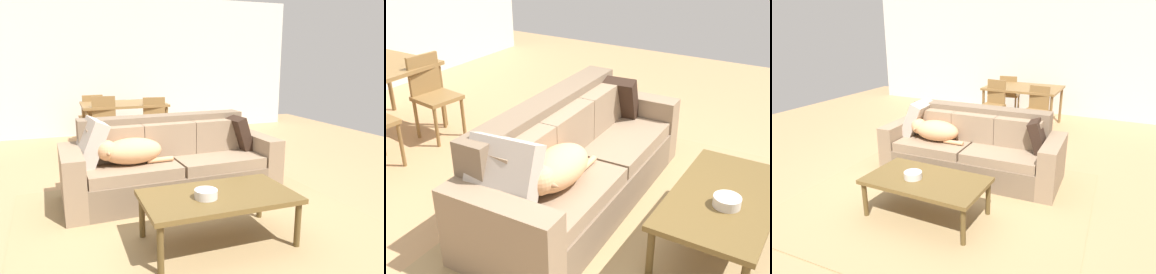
# 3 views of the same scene
# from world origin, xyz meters

# --- Properties ---
(ground_plane) EXTENTS (10.00, 10.00, 0.00)m
(ground_plane) POSITION_xyz_m (0.00, 0.00, 0.00)
(ground_plane) COLOR tan
(back_partition) EXTENTS (8.00, 0.12, 2.70)m
(back_partition) POSITION_xyz_m (0.00, 4.00, 1.35)
(back_partition) COLOR silver
(back_partition) RESTS_ON ground
(area_rug) EXTENTS (3.27, 2.93, 0.01)m
(area_rug) POSITION_xyz_m (0.22, -0.53, 0.01)
(area_rug) COLOR #A2865A
(area_rug) RESTS_ON ground
(couch) EXTENTS (2.33, 0.94, 0.86)m
(couch) POSITION_xyz_m (0.22, 0.30, 0.33)
(couch) COLOR #75604B
(couch) RESTS_ON ground
(dog_on_left_cushion) EXTENTS (0.77, 0.37, 0.27)m
(dog_on_left_cushion) POSITION_xyz_m (-0.27, 0.15, 0.57)
(dog_on_left_cushion) COLOR tan
(dog_on_left_cushion) RESTS_ON couch
(throw_pillow_by_left_arm) EXTENTS (0.38, 0.51, 0.50)m
(throw_pillow_by_left_arm) POSITION_xyz_m (-0.63, 0.32, 0.65)
(throw_pillow_by_left_arm) COLOR #B6A89B
(throw_pillow_by_left_arm) RESTS_ON couch
(throw_pillow_by_right_arm) EXTENTS (0.28, 0.43, 0.42)m
(throw_pillow_by_right_arm) POSITION_xyz_m (1.06, 0.38, 0.62)
(throw_pillow_by_right_arm) COLOR #2F1F16
(throw_pillow_by_right_arm) RESTS_ON couch
(coffee_table) EXTENTS (1.23, 0.68, 0.42)m
(coffee_table) POSITION_xyz_m (0.25, -0.88, 0.38)
(coffee_table) COLOR brown
(coffee_table) RESTS_ON ground
(bowl_on_coffee_table) EXTENTS (0.18, 0.18, 0.07)m
(bowl_on_coffee_table) POSITION_xyz_m (0.12, -0.93, 0.46)
(bowl_on_coffee_table) COLOR silver
(bowl_on_coffee_table) RESTS_ON coffee_table
(dining_table) EXTENTS (1.39, 0.98, 0.75)m
(dining_table) POSITION_xyz_m (0.13, 2.81, 0.68)
(dining_table) COLOR olive
(dining_table) RESTS_ON ground
(dining_chair_near_left) EXTENTS (0.44, 0.44, 0.92)m
(dining_chair_near_left) POSITION_xyz_m (-0.26, 2.25, 0.52)
(dining_chair_near_left) COLOR olive
(dining_chair_near_left) RESTS_ON ground
(dining_chair_near_right) EXTENTS (0.45, 0.45, 0.87)m
(dining_chair_near_right) POSITION_xyz_m (0.54, 2.25, 0.49)
(dining_chair_near_right) COLOR olive
(dining_chair_near_right) RESTS_ON ground
(dining_chair_far_left) EXTENTS (0.44, 0.44, 0.86)m
(dining_chair_far_left) POSITION_xyz_m (-0.35, 3.38, 0.48)
(dining_chair_far_left) COLOR olive
(dining_chair_far_left) RESTS_ON ground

